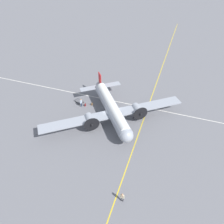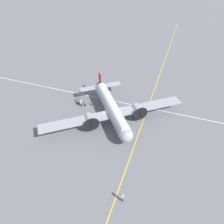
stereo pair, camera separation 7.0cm
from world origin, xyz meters
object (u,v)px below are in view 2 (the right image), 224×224
object	(u,v)px
crew_foreground	(122,197)
baggage_cart	(79,101)
suitcase_near_door	(85,105)
suitcase_upright_spare	(92,104)
passenger_boarding	(81,102)
airliner_main	(113,110)

from	to	relation	value
crew_foreground	baggage_cart	world-z (taller)	crew_foreground
crew_foreground	suitcase_near_door	bearing A→B (deg)	-53.93
suitcase_near_door	baggage_cart	bearing A→B (deg)	64.11
suitcase_near_door	suitcase_upright_spare	bearing A→B (deg)	-56.21
crew_foreground	passenger_boarding	world-z (taller)	passenger_boarding
suitcase_near_door	airliner_main	bearing A→B (deg)	-107.83
airliner_main	passenger_boarding	distance (m)	7.50
airliner_main	suitcase_near_door	bearing A→B (deg)	-145.47
passenger_boarding	suitcase_upright_spare	size ratio (longest dim) A/B	3.29
passenger_boarding	suitcase_near_door	world-z (taller)	passenger_boarding
suitcase_upright_spare	baggage_cart	size ratio (longest dim) A/B	0.27
crew_foreground	baggage_cart	distance (m)	22.78
airliner_main	baggage_cart	size ratio (longest dim) A/B	11.25
airliner_main	suitcase_upright_spare	size ratio (longest dim) A/B	41.06
crew_foreground	passenger_boarding	size ratio (longest dim) A/B	0.95
airliner_main	crew_foreground	distance (m)	16.01
airliner_main	suitcase_upright_spare	distance (m)	6.42
crew_foreground	suitcase_near_door	xyz separation A→B (m)	(16.73, 12.78, -0.74)
passenger_boarding	baggage_cart	size ratio (longest dim) A/B	0.90
passenger_boarding	suitcase_near_door	size ratio (longest dim) A/B	2.90
passenger_boarding	crew_foreground	bearing A→B (deg)	43.72
airliner_main	crew_foreground	size ratio (longest dim) A/B	13.20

